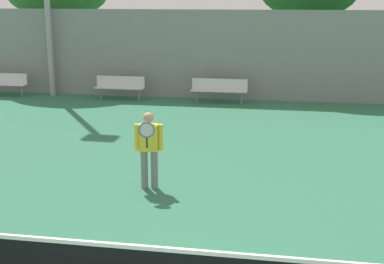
% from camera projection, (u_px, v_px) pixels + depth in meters
% --- Properties ---
extents(tennis_player, '(0.57, 0.43, 1.58)m').
position_uv_depth(tennis_player, '(149.00, 146.00, 10.64)').
color(tennis_player, slate).
rests_on(tennis_player, ground_plane).
extents(bench_courtside_near, '(1.86, 0.40, 0.87)m').
position_uv_depth(bench_courtside_near, '(120.00, 85.00, 20.08)').
color(bench_courtside_near, silver).
rests_on(bench_courtside_near, ground_plane).
extents(bench_adjacent_court, '(1.67, 0.40, 0.87)m').
position_uv_depth(bench_adjacent_court, '(6.00, 82.00, 20.85)').
color(bench_adjacent_court, silver).
rests_on(bench_adjacent_court, ground_plane).
extents(bench_by_gate, '(2.04, 0.40, 0.87)m').
position_uv_depth(bench_by_gate, '(219.00, 88.00, 19.45)').
color(bench_by_gate, silver).
rests_on(bench_by_gate, ground_plane).
extents(back_fence, '(33.82, 0.06, 3.31)m').
position_uv_depth(back_fence, '(250.00, 56.00, 19.71)').
color(back_fence, gray).
rests_on(back_fence, ground_plane).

